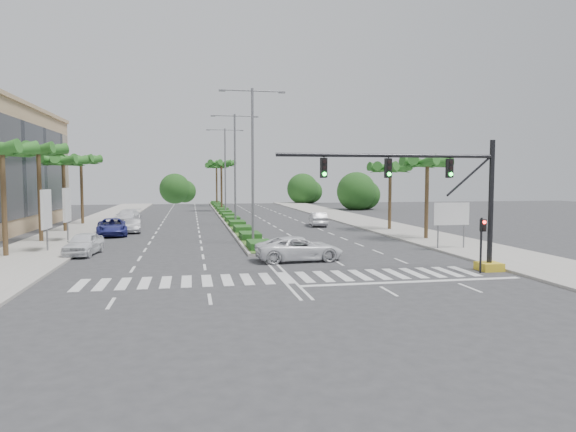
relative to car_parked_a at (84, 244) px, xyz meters
name	(u,v)px	position (x,y,z in m)	size (l,w,h in m)	color
ground	(286,278)	(11.80, -10.36, -0.76)	(160.00, 160.00, 0.00)	#333335
footpath_right	(404,232)	(27.00, 9.64, -0.68)	(6.00, 120.00, 0.15)	gray
footpath_left	(65,238)	(-3.40, 9.64, -0.68)	(6.00, 120.00, 0.15)	gray
median	(226,215)	(11.80, 34.64, -0.66)	(2.20, 75.00, 0.20)	gray
median_grass	(226,214)	(11.80, 34.64, -0.54)	(1.80, 75.00, 0.04)	#30501B
signal_gantry	(453,209)	(21.07, -10.36, 2.70)	(12.60, 1.20, 7.20)	gold
pedestrian_signal	(482,236)	(22.40, -11.04, 1.29)	(0.28, 0.36, 3.00)	black
direction_sign	(451,216)	(25.30, -2.37, 1.70)	(2.70, 0.11, 3.40)	slate
billboard_near	(46,210)	(-2.70, 1.64, 2.21)	(0.18, 2.10, 4.35)	slate
billboard_far	(67,205)	(-2.70, 7.64, 2.21)	(0.18, 2.10, 4.35)	slate
palm_left_near	(2,153)	(-4.70, -0.36, 5.93)	(4.57, 4.68, 7.55)	brown
palm_left_mid	(38,153)	(-4.70, 7.64, 6.32)	(4.57, 4.68, 7.95)	brown
palm_left_far	(63,164)	(-4.70, 15.64, 5.74)	(4.57, 4.68, 7.35)	brown
palm_left_end	(81,162)	(-4.70, 23.64, 6.13)	(4.57, 4.68, 7.75)	brown
palm_right_near	(427,165)	(26.30, 3.64, 5.45)	(4.57, 4.68, 7.05)	brown
palm_right_far	(390,170)	(26.30, 11.64, 5.16)	(4.57, 4.68, 6.75)	brown
palm_median_a	(221,165)	(11.80, 44.64, 6.42)	(4.57, 4.68, 8.05)	brown
palm_median_b	(216,167)	(11.80, 59.64, 6.42)	(4.57, 4.68, 8.05)	brown
streetlight_near	(253,156)	(11.80, 3.64, 6.05)	(5.10, 0.25, 12.00)	slate
streetlight_mid	(235,163)	(11.80, 19.64, 6.05)	(5.10, 0.25, 12.00)	slate
streetlight_far	(225,166)	(11.80, 35.64, 6.05)	(5.10, 0.25, 12.00)	slate
car_parked_a	(84,244)	(0.00, 0.00, 0.00)	(1.78, 4.43, 1.51)	white
car_parked_b	(133,226)	(1.65, 14.30, -0.11)	(1.37, 3.92, 1.29)	#ABABB0
car_parked_c	(112,227)	(0.09, 11.89, 0.01)	(2.55, 5.54, 1.54)	navy
car_parked_d	(127,217)	(0.00, 24.05, 0.05)	(2.25, 5.54, 1.61)	white
car_crossing	(299,249)	(13.65, -5.04, 0.00)	(2.50, 5.42, 1.51)	white
car_right	(318,219)	(20.50, 17.54, -0.01)	(1.58, 4.54, 1.49)	#B6B6BB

